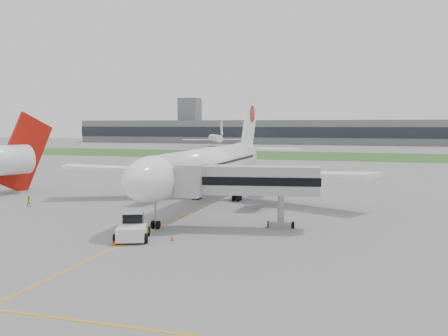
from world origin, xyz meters
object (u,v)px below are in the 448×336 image
(neighbor_aircraft, at_px, (1,160))
(airliner, at_px, (212,164))
(ground_crew_near, at_px, (146,229))
(pushback_tug, at_px, (132,228))
(jet_bridge, at_px, (244,181))

(neighbor_aircraft, bearing_deg, airliner, 23.43)
(ground_crew_near, bearing_deg, neighbor_aircraft, -35.36)
(ground_crew_near, height_order, neighbor_aircraft, neighbor_aircraft)
(airliner, relative_size, pushback_tug, 9.80)
(airliner, height_order, pushback_tug, airliner)
(airliner, distance_m, pushback_tug, 25.42)
(pushback_tug, xyz_separation_m, neighbor_aircraft, (-35.29, 22.51, 4.58))
(jet_bridge, bearing_deg, neighbor_aircraft, 152.58)
(ground_crew_near, bearing_deg, jet_bridge, -143.53)
(pushback_tug, relative_size, jet_bridge, 0.36)
(airliner, bearing_deg, pushback_tug, -90.35)
(jet_bridge, relative_size, ground_crew_near, 9.48)
(pushback_tug, bearing_deg, airliner, 68.02)
(jet_bridge, relative_size, neighbor_aircraft, 0.85)
(jet_bridge, bearing_deg, ground_crew_near, -148.73)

